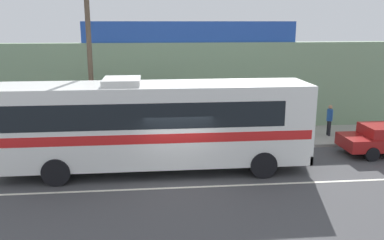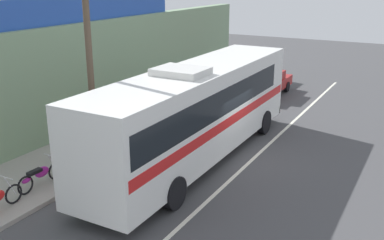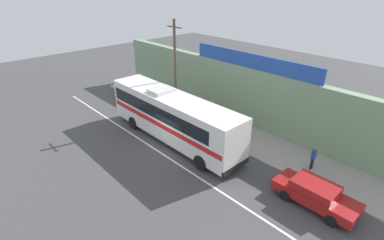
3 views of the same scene
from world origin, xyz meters
name	(u,v)px [view 1 (image 1 of 3)]	position (x,y,z in m)	size (l,w,h in m)	color
ground_plane	(179,179)	(0.00, 0.00, 0.00)	(70.00, 70.00, 0.00)	#444447
sidewalk_slab	(172,140)	(0.00, 5.20, 0.07)	(30.00, 3.60, 0.14)	gray
storefront_facade	(169,87)	(0.00, 7.35, 2.40)	(30.00, 0.70, 4.80)	gray
storefront_billboard	(191,32)	(1.20, 7.35, 5.35)	(11.43, 0.12, 1.10)	#234CAD
road_center_stripe	(180,188)	(0.00, -0.80, 0.00)	(30.00, 0.14, 0.01)	silver
intercity_bus	(152,121)	(-0.95, 1.04, 2.07)	(12.15, 2.61, 3.78)	white
utility_pole	(90,57)	(-3.60, 3.65, 4.36)	(1.60, 0.22, 8.17)	brown
motorcycle_blue	(10,140)	(-7.49, 4.16, 0.57)	(1.93, 0.56, 0.94)	black
motorcycle_black	(53,138)	(-5.61, 4.31, 0.57)	(1.91, 0.56, 0.94)	black
pedestrian_by_curb	(330,118)	(8.12, 4.94, 1.07)	(0.30, 0.48, 1.61)	black
pedestrian_far_left	(145,118)	(-1.33, 5.75, 1.10)	(0.30, 0.48, 1.65)	black
pedestrian_far_right	(74,126)	(-4.64, 4.53, 1.09)	(0.30, 0.48, 1.64)	brown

